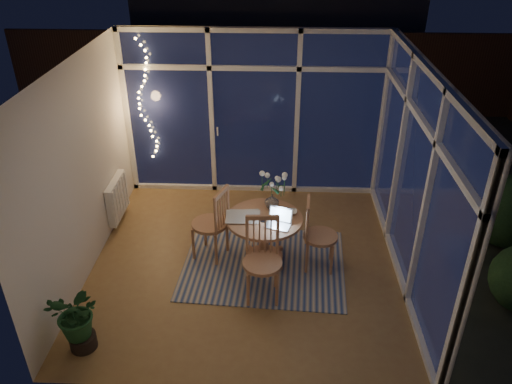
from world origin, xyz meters
TOP-DOWN VIEW (x-y plane):
  - floor at (0.00, 0.00)m, footprint 4.00×4.00m
  - ceiling at (0.00, 0.00)m, footprint 4.00×4.00m
  - wall_back at (0.00, 2.00)m, footprint 4.00×0.04m
  - wall_front at (0.00, -2.00)m, footprint 4.00×0.04m
  - wall_left at (-2.00, 0.00)m, footprint 0.04×4.00m
  - wall_right at (2.00, 0.00)m, footprint 0.04×4.00m
  - window_wall_back at (0.00, 1.96)m, footprint 4.00×0.10m
  - window_wall_right at (1.96, 0.00)m, footprint 0.10×4.00m
  - radiator at (-1.94, 0.90)m, footprint 0.10×0.70m
  - fairy_lights at (-1.65, 1.88)m, footprint 0.24×0.10m
  - garden_patio at (0.50, 5.00)m, footprint 12.00×6.00m
  - garden_fence at (0.00, 5.50)m, footprint 11.00×0.08m
  - garden_shrubs at (-0.80, 3.40)m, footprint 0.90×0.90m
  - rug at (0.21, -0.04)m, footprint 2.17×1.78m
  - dining_table at (0.21, 0.06)m, footprint 1.03×1.03m
  - chair_left at (-0.50, 0.13)m, footprint 0.62×0.62m
  - chair_right at (0.92, -0.05)m, footprint 0.49×0.49m
  - chair_front at (0.21, -0.66)m, footprint 0.51×0.51m
  - laptop at (0.38, -0.12)m, footprint 0.37×0.34m
  - flower_vase at (0.30, 0.31)m, footprint 0.21×0.21m
  - bowl at (0.56, 0.18)m, footprint 0.16×0.16m
  - newspapers at (-0.07, 0.08)m, footprint 0.46×0.37m
  - phone at (0.18, -0.02)m, footprint 0.12×0.09m
  - potted_plant at (-1.65, -1.52)m, footprint 0.69×0.65m

SIDE VIEW (x-z plane):
  - garden_patio at x=0.50m, z-range -0.11..-0.01m
  - floor at x=0.00m, z-range 0.00..0.00m
  - rug at x=0.21m, z-range 0.00..0.01m
  - dining_table at x=0.21m, z-range 0.00..0.66m
  - potted_plant at x=-1.65m, z-range 0.00..0.76m
  - radiator at x=-1.94m, z-range 0.11..0.69m
  - garden_shrubs at x=-0.80m, z-range 0.00..0.90m
  - chair_right at x=0.92m, z-range 0.00..0.99m
  - chair_front at x=0.21m, z-range 0.00..1.05m
  - chair_left at x=-0.50m, z-range 0.00..1.05m
  - phone at x=0.18m, z-range 0.66..0.67m
  - newspapers at x=-0.07m, z-range 0.66..0.68m
  - bowl at x=0.56m, z-range 0.66..0.70m
  - flower_vase at x=0.30m, z-range 0.66..0.87m
  - laptop at x=0.38m, z-range 0.66..0.88m
  - garden_fence at x=0.00m, z-range 0.00..1.80m
  - wall_back at x=0.00m, z-range 0.00..2.60m
  - wall_front at x=0.00m, z-range 0.00..2.60m
  - wall_left at x=-2.00m, z-range 0.00..2.60m
  - wall_right at x=2.00m, z-range 0.00..2.60m
  - window_wall_back at x=0.00m, z-range 0.00..2.60m
  - window_wall_right at x=1.96m, z-range 0.00..2.60m
  - fairy_lights at x=-1.65m, z-range 0.60..2.45m
  - ceiling at x=0.00m, z-range 2.60..2.60m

